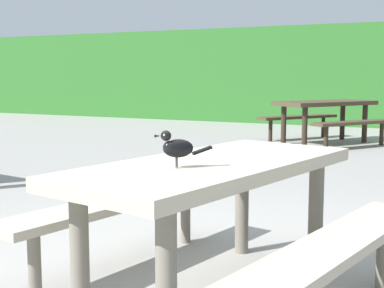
{
  "coord_description": "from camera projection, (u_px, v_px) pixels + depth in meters",
  "views": [
    {
      "loc": [
        1.49,
        -2.81,
        1.19
      ],
      "look_at": [
        0.25,
        -0.33,
        0.84
      ],
      "focal_mm": 51.4,
      "sensor_mm": 36.0,
      "label": 1
    }
  ],
  "objects": [
    {
      "name": "ground_plane",
      "position": [
        180.0,
        274.0,
        3.3
      ],
      "size": [
        60.0,
        60.0,
        0.0
      ],
      "primitive_type": "plane",
      "color": "gray"
    },
    {
      "name": "picnic_table_foreground",
      "position": [
        213.0,
        195.0,
        2.93
      ],
      "size": [
        1.98,
        2.0,
        0.74
      ],
      "color": "#B2A893",
      "rests_on": "ground"
    },
    {
      "name": "bird_grackle",
      "position": [
        176.0,
        147.0,
        2.66
      ],
      "size": [
        0.24,
        0.2,
        0.18
      ],
      "color": "black",
      "rests_on": "picnic_table_foreground"
    },
    {
      "name": "picnic_table_mid_left",
      "position": [
        325.0,
        112.0,
        9.57
      ],
      "size": [
        2.34,
        2.35,
        0.74
      ],
      "color": "#473828",
      "rests_on": "ground"
    }
  ]
}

